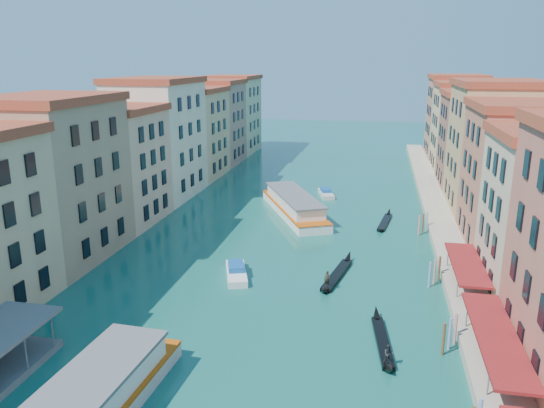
{
  "coord_description": "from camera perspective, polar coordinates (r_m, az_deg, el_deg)",
  "views": [
    {
      "loc": [
        12.35,
        -16.59,
        23.93
      ],
      "look_at": [
        -0.88,
        48.63,
        5.75
      ],
      "focal_mm": 35.0,
      "sensor_mm": 36.0,
      "label": 1
    }
  ],
  "objects": [
    {
      "name": "restaurant_awnings",
      "position": [
        45.86,
        23.1,
        -13.23
      ],
      "size": [
        3.2,
        44.55,
        3.12
      ],
      "color": "maroon",
      "rests_on": "ground"
    },
    {
      "name": "gondola_right",
      "position": [
        48.26,
        11.83,
        -14.22
      ],
      "size": [
        2.21,
        11.18,
        2.23
      ],
      "rotation": [
        0.0,
        0.0,
        0.12
      ],
      "color": "black",
      "rests_on": "ground"
    },
    {
      "name": "vaporetto_far",
      "position": [
        84.62,
        2.4,
        -0.11
      ],
      "size": [
        14.16,
        22.34,
        3.32
      ],
      "rotation": [
        0.0,
        0.0,
        0.44
      ],
      "color": "white",
      "rests_on": "ground"
    },
    {
      "name": "left_bank_palazzos",
      "position": [
        90.98,
        -13.7,
        5.85
      ],
      "size": [
        12.8,
        128.4,
        21.0
      ],
      "color": "tan",
      "rests_on": "ground"
    },
    {
      "name": "right_bank_palazzos",
      "position": [
        84.67,
        23.39,
        4.38
      ],
      "size": [
        12.8,
        128.4,
        21.0
      ],
      "color": "#A0553C",
      "rests_on": "ground"
    },
    {
      "name": "mooring_poles_right",
      "position": [
        51.17,
        18.19,
        -11.8
      ],
      "size": [
        1.44,
        54.24,
        3.2
      ],
      "color": "#57301D",
      "rests_on": "ground"
    },
    {
      "name": "motorboat_mid",
      "position": [
        61.03,
        -3.86,
        -7.28
      ],
      "size": [
        4.17,
        7.14,
        1.41
      ],
      "rotation": [
        0.0,
        0.0,
        0.32
      ],
      "color": "white",
      "rests_on": "ground"
    },
    {
      "name": "quay",
      "position": [
        85.43,
        17.49,
        -1.36
      ],
      "size": [
        4.0,
        140.0,
        1.0
      ],
      "primitive_type": "cube",
      "color": "#A8A087",
      "rests_on": "ground"
    },
    {
      "name": "motorboat_far",
      "position": [
        96.68,
        5.83,
        1.19
      ],
      "size": [
        3.73,
        6.73,
        1.33
      ],
      "rotation": [
        0.0,
        0.0,
        0.28
      ],
      "color": "silver",
      "rests_on": "ground"
    },
    {
      "name": "gondola_fore",
      "position": [
        61.23,
        7.0,
        -7.43
      ],
      "size": [
        3.26,
        12.19,
        2.45
      ],
      "rotation": [
        0.0,
        0.0,
        -0.19
      ],
      "color": "black",
      "rests_on": "ground"
    },
    {
      "name": "gondola_far",
      "position": [
        81.91,
        12.04,
        -1.82
      ],
      "size": [
        2.45,
        11.09,
        1.57
      ],
      "rotation": [
        0.0,
        0.0,
        -0.15
      ],
      "color": "black",
      "rests_on": "ground"
    }
  ]
}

